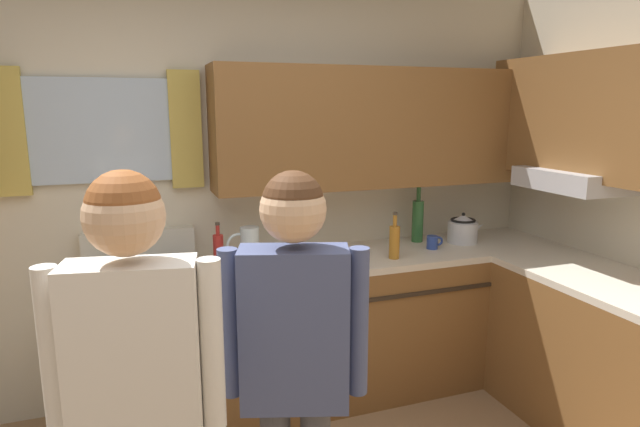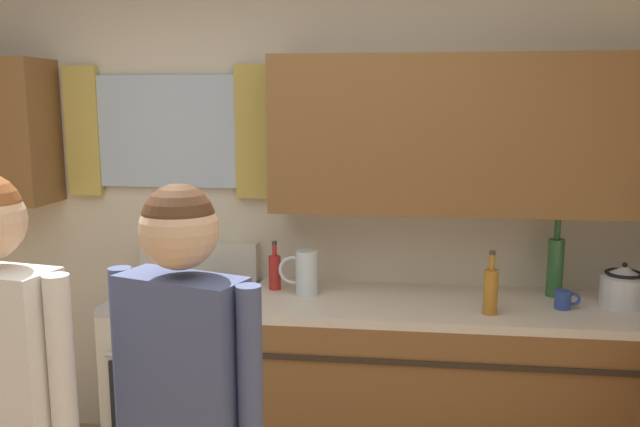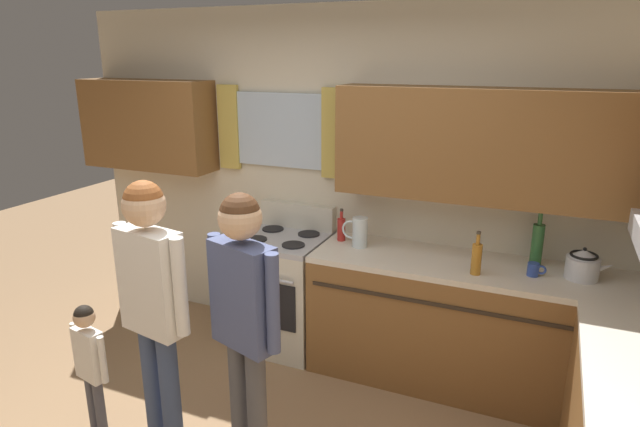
{
  "view_description": "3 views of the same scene",
  "coord_description": "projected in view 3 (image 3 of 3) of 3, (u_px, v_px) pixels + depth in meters",
  "views": [
    {
      "loc": [
        -0.4,
        -1.4,
        1.81
      ],
      "look_at": [
        0.31,
        0.55,
        1.39
      ],
      "focal_mm": 29.96,
      "sensor_mm": 36.0,
      "label": 1
    },
    {
      "loc": [
        0.69,
        -1.46,
        1.82
      ],
      "look_at": [
        0.39,
        0.89,
        1.42
      ],
      "focal_mm": 36.72,
      "sensor_mm": 36.0,
      "label": 2
    },
    {
      "loc": [
        1.44,
        -1.92,
        2.25
      ],
      "look_at": [
        0.34,
        0.62,
        1.43
      ],
      "focal_mm": 30.24,
      "sensor_mm": 36.0,
      "label": 3
    }
  ],
  "objects": [
    {
      "name": "adult_in_plaid",
      "position": [
        244.0,
        306.0,
        2.75
      ],
      "size": [
        0.48,
        0.26,
        1.61
      ],
      "color": "#4C4C51",
      "rests_on": "ground"
    },
    {
      "name": "water_pitcher",
      "position": [
        359.0,
        232.0,
        3.89
      ],
      "size": [
        0.19,
        0.11,
        0.22
      ],
      "color": "silver",
      "rests_on": "kitchen_counter_run"
    },
    {
      "name": "mug_cobalt_blue",
      "position": [
        534.0,
        269.0,
        3.39
      ],
      "size": [
        0.11,
        0.07,
        0.08
      ],
      "color": "#2D479E",
      "rests_on": "kitchen_counter_run"
    },
    {
      "name": "bottle_wine_green",
      "position": [
        537.0,
        243.0,
        3.54
      ],
      "size": [
        0.08,
        0.08,
        0.39
      ],
      "color": "#2D6633",
      "rests_on": "kitchen_counter_run"
    },
    {
      "name": "bottle_sauce_red",
      "position": [
        341.0,
        229.0,
        4.03
      ],
      "size": [
        0.06,
        0.06,
        0.25
      ],
      "color": "red",
      "rests_on": "kitchen_counter_run"
    },
    {
      "name": "bottle_oil_amber",
      "position": [
        476.0,
        258.0,
        3.4
      ],
      "size": [
        0.06,
        0.06,
        0.29
      ],
      "color": "#B27223",
      "rests_on": "kitchen_counter_run"
    },
    {
      "name": "adult_holding_child",
      "position": [
        152.0,
        292.0,
        2.86
      ],
      "size": [
        0.5,
        0.22,
        1.64
      ],
      "color": "#38476B",
      "rests_on": "ground"
    },
    {
      "name": "small_child",
      "position": [
        90.0,
        359.0,
        3.1
      ],
      "size": [
        0.3,
        0.13,
        0.9
      ],
      "color": "#4C4C56",
      "rests_on": "ground"
    },
    {
      "name": "back_wall_unit",
      "position": [
        350.0,
        164.0,
        4.04
      ],
      "size": [
        4.6,
        0.42,
        2.6
      ],
      "color": "beige",
      "rests_on": "ground"
    },
    {
      "name": "stove_oven",
      "position": [
        284.0,
        289.0,
        4.25
      ],
      "size": [
        0.63,
        0.67,
        1.1
      ],
      "color": "beige",
      "rests_on": "ground"
    },
    {
      "name": "kitchen_counter_run",
      "position": [
        528.0,
        369.0,
        3.2
      ],
      "size": [
        2.33,
        2.08,
        0.9
      ],
      "color": "brown",
      "rests_on": "ground"
    },
    {
      "name": "stovetop_kettle",
      "position": [
        583.0,
        264.0,
        3.34
      ],
      "size": [
        0.27,
        0.2,
        0.21
      ],
      "color": "silver",
      "rests_on": "kitchen_counter_run"
    }
  ]
}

